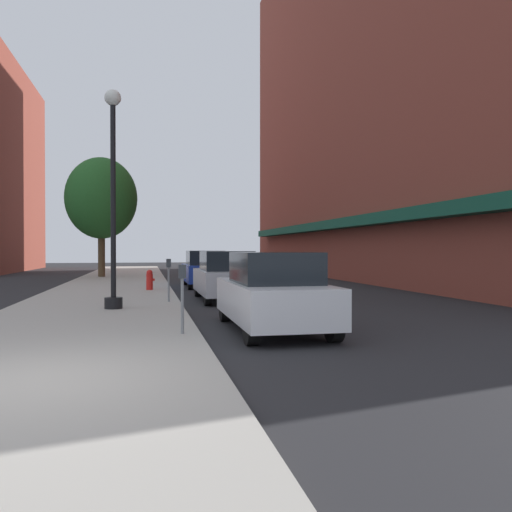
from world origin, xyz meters
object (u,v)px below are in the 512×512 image
Objects in this scene: lamppost at (113,194)px; parking_meter_far at (182,290)px; car_silver at (226,276)px; parking_meter_near at (169,275)px; car_white at (273,293)px; car_blue at (205,269)px; fire_hydrant at (150,280)px; tree_near at (101,198)px.

lamppost is 5.37m from parking_meter_far.
car_silver is at bearing 39.27° from lamppost.
car_white reaches higher than parking_meter_near.
car_blue is (1.95, 13.95, -0.14)m from parking_meter_far.
parking_meter_far is 0.30× the size of car_silver.
lamppost reaches higher than fire_hydrant.
parking_meter_near is at bearing 110.17° from car_white.
lamppost is 10.23m from car_blue.
tree_near reaches higher than fire_hydrant.
parking_meter_far is 0.30× the size of car_white.
parking_meter_far is (0.54, -11.12, 0.43)m from fire_hydrant.
tree_near reaches higher than car_white.
tree_near reaches higher than lamppost.
parking_meter_near is at bearing -78.32° from tree_near.
car_white is at bearing -91.95° from car_blue.
tree_near is (-3.23, 21.84, 3.75)m from parking_meter_far.
parking_meter_far is (0.00, -6.20, 0.00)m from parking_meter_near.
parking_meter_near is 1.00× the size of parking_meter_far.
tree_near is 15.75m from car_silver.
fire_hydrant is at bearing 92.78° from parking_meter_far.
lamppost is 5.10m from car_silver.
car_silver is (0.00, 6.75, 0.00)m from car_white.
lamppost reaches higher than parking_meter_near.
car_blue is (2.49, 2.82, 0.29)m from fire_hydrant.
parking_meter_far is 22.39m from tree_near.
lamppost is at bearing -112.47° from car_blue.
car_silver and car_blue have the same top height.
lamppost is 3.15m from parking_meter_near.
lamppost is at bearing -142.57° from car_silver.
lamppost is 7.09m from fire_hydrant.
fire_hydrant is 11.14m from parking_meter_far.
tree_near is 10.21m from car_blue.
parking_meter_far is 0.19× the size of tree_near.
tree_near reaches higher than parking_meter_near.
tree_near reaches higher than car_silver.
car_white is 1.00× the size of car_blue.
fire_hydrant is 0.60× the size of parking_meter_near.
car_white is at bearing -76.20° from tree_near.
fire_hydrant is (1.00, 6.49, -2.68)m from lamppost.
car_white is at bearing -70.36° from parking_meter_near.
car_blue is at bearing 48.58° from fire_hydrant.
fire_hydrant is 0.11× the size of tree_near.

